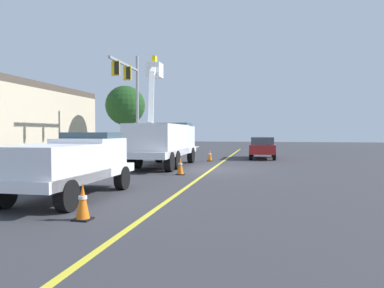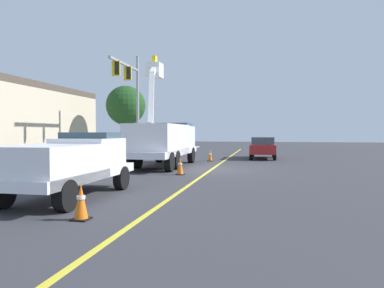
{
  "view_description": "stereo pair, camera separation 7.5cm",
  "coord_description": "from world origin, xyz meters",
  "px_view_note": "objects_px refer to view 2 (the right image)",
  "views": [
    {
      "loc": [
        -19.38,
        -3.38,
        2.06
      ],
      "look_at": [
        0.43,
        1.17,
        1.4
      ],
      "focal_mm": 33.64,
      "sensor_mm": 36.0,
      "label": 1
    },
    {
      "loc": [
        -19.36,
        -3.45,
        2.06
      ],
      "look_at": [
        0.43,
        1.17,
        1.4
      ],
      "focal_mm": 33.64,
      "sensor_mm": 36.0,
      "label": 2
    }
  ],
  "objects_px": {
    "traffic_cone_leading": "(81,202)",
    "traffic_cone_mid_rear": "(210,155)",
    "passing_minivan": "(263,146)",
    "traffic_signal_mast": "(131,89)",
    "traffic_cone_mid_front": "(180,166)",
    "utility_bucket_truck": "(164,140)",
    "service_pickup_truck": "(69,162)"
  },
  "relations": [
    {
      "from": "passing_minivan",
      "to": "traffic_cone_mid_front",
      "type": "height_order",
      "value": "passing_minivan"
    },
    {
      "from": "traffic_cone_mid_front",
      "to": "service_pickup_truck",
      "type": "bearing_deg",
      "value": 165.26
    },
    {
      "from": "utility_bucket_truck",
      "to": "traffic_cone_mid_rear",
      "type": "distance_m",
      "value": 5.03
    },
    {
      "from": "traffic_cone_mid_rear",
      "to": "utility_bucket_truck",
      "type": "bearing_deg",
      "value": 155.08
    },
    {
      "from": "utility_bucket_truck",
      "to": "passing_minivan",
      "type": "distance_m",
      "value": 9.67
    },
    {
      "from": "traffic_signal_mast",
      "to": "traffic_cone_mid_rear",
      "type": "bearing_deg",
      "value": -86.84
    },
    {
      "from": "traffic_cone_mid_front",
      "to": "traffic_cone_mid_rear",
      "type": "height_order",
      "value": "traffic_cone_mid_front"
    },
    {
      "from": "traffic_cone_leading",
      "to": "traffic_cone_mid_rear",
      "type": "height_order",
      "value": "traffic_cone_leading"
    },
    {
      "from": "service_pickup_truck",
      "to": "traffic_cone_mid_front",
      "type": "height_order",
      "value": "service_pickup_truck"
    },
    {
      "from": "passing_minivan",
      "to": "traffic_signal_mast",
      "type": "bearing_deg",
      "value": 111.45
    },
    {
      "from": "service_pickup_truck",
      "to": "traffic_cone_mid_rear",
      "type": "height_order",
      "value": "service_pickup_truck"
    },
    {
      "from": "passing_minivan",
      "to": "traffic_signal_mast",
      "type": "height_order",
      "value": "traffic_signal_mast"
    },
    {
      "from": "utility_bucket_truck",
      "to": "traffic_cone_leading",
      "type": "height_order",
      "value": "utility_bucket_truck"
    },
    {
      "from": "service_pickup_truck",
      "to": "traffic_cone_mid_front",
      "type": "distance_m",
      "value": 7.02
    },
    {
      "from": "traffic_cone_mid_front",
      "to": "traffic_signal_mast",
      "type": "distance_m",
      "value": 11.18
    },
    {
      "from": "passing_minivan",
      "to": "utility_bucket_truck",
      "type": "bearing_deg",
      "value": 144.22
    },
    {
      "from": "utility_bucket_truck",
      "to": "service_pickup_truck",
      "type": "height_order",
      "value": "utility_bucket_truck"
    },
    {
      "from": "passing_minivan",
      "to": "traffic_cone_mid_rear",
      "type": "xyz_separation_m",
      "value": [
        -3.4,
        3.58,
        -0.57
      ]
    },
    {
      "from": "traffic_cone_leading",
      "to": "traffic_cone_mid_rear",
      "type": "bearing_deg",
      "value": 0.36
    },
    {
      "from": "traffic_cone_leading",
      "to": "traffic_cone_mid_rear",
      "type": "xyz_separation_m",
      "value": [
        17.71,
        0.11,
        -0.02
      ]
    },
    {
      "from": "traffic_cone_leading",
      "to": "traffic_signal_mast",
      "type": "bearing_deg",
      "value": 19.06
    },
    {
      "from": "traffic_cone_leading",
      "to": "passing_minivan",
      "type": "bearing_deg",
      "value": -9.34
    },
    {
      "from": "service_pickup_truck",
      "to": "passing_minivan",
      "type": "height_order",
      "value": "service_pickup_truck"
    },
    {
      "from": "utility_bucket_truck",
      "to": "traffic_cone_mid_rear",
      "type": "relative_size",
      "value": 10.03
    },
    {
      "from": "passing_minivan",
      "to": "traffic_signal_mast",
      "type": "xyz_separation_m",
      "value": [
        -3.72,
        9.48,
        4.26
      ]
    },
    {
      "from": "traffic_cone_mid_rear",
      "to": "service_pickup_truck",
      "type": "bearing_deg",
      "value": 173.52
    },
    {
      "from": "traffic_cone_mid_front",
      "to": "passing_minivan",
      "type": "bearing_deg",
      "value": -16.58
    },
    {
      "from": "passing_minivan",
      "to": "traffic_cone_mid_rear",
      "type": "relative_size",
      "value": 5.89
    },
    {
      "from": "service_pickup_truck",
      "to": "traffic_signal_mast",
      "type": "relative_size",
      "value": 0.71
    },
    {
      "from": "traffic_cone_leading",
      "to": "traffic_cone_mid_front",
      "type": "bearing_deg",
      "value": 0.41
    },
    {
      "from": "traffic_cone_mid_front",
      "to": "traffic_signal_mast",
      "type": "height_order",
      "value": "traffic_signal_mast"
    },
    {
      "from": "traffic_cone_leading",
      "to": "traffic_signal_mast",
      "type": "relative_size",
      "value": 0.11
    }
  ]
}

